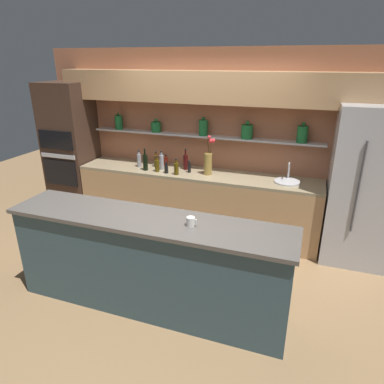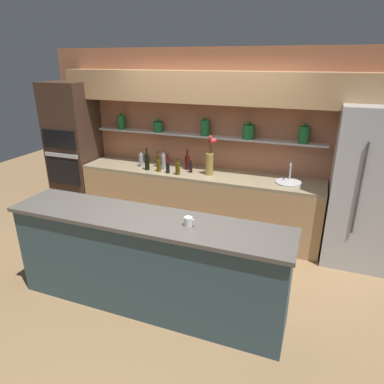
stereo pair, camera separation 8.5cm
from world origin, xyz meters
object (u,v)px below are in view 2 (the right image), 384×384
Objects in this scene: refrigerator at (372,189)px; bottle_wine_4 at (187,162)px; sink_fixture at (289,181)px; bottle_spirit_7 at (141,160)px; coffee_mug at (188,221)px; bottle_oil_2 at (159,165)px; bottle_sauce_1 at (168,168)px; bottle_wine_5 at (147,162)px; bottle_sauce_6 at (191,167)px; bottle_spirit_8 at (158,160)px; bottle_oil_0 at (178,168)px; bottle_spirit_3 at (163,162)px; flower_vase at (210,161)px; oven_tower at (74,150)px; bottle_sauce_9 at (168,161)px.

bottle_wine_4 is (-2.44, 0.13, 0.05)m from refrigerator.
bottle_spirit_7 is at bearing -179.12° from sink_fixture.
bottle_spirit_7 is 2.30m from coffee_mug.
sink_fixture is 1.45× the size of bottle_oil_2.
bottle_sauce_1 is 0.73× the size of bottle_oil_2.
sink_fixture is 1.08× the size of bottle_wine_4.
bottle_wine_5 is at bearing 128.15° from coffee_mug.
coffee_mug is at bearing -68.08° from bottle_wine_4.
refrigerator is at bearing 1.93° from bottle_wine_5.
bottle_spirit_8 is (-0.57, 0.09, 0.02)m from bottle_sauce_6.
refrigerator is at bearing -2.03° from bottle_spirit_8.
bottle_oil_0 is at bearing -13.35° from bottle_spirit_7.
refrigerator is 2.48m from bottle_oil_0.
bottle_spirit_3 is 1.57× the size of bottle_sauce_6.
bottle_sauce_1 is at bearing -166.36° from flower_vase.
bottle_spirit_8 is (-0.46, -0.03, -0.02)m from bottle_wine_4.
refrigerator is at bearing -0.48° from oven_tower.
coffee_mug is (0.66, -1.77, 0.07)m from bottle_sauce_6.
flower_vase is 1.74× the size of bottle_wine_5.
bottle_sauce_6 is (0.43, 0.00, -0.04)m from bottle_spirit_3.
sink_fixture is at bearing -5.26° from bottle_sauce_9.
flower_vase is 2.24× the size of bottle_spirit_7.
bottle_oil_2 is 0.24m from bottle_spirit_8.
sink_fixture reaches higher than bottle_oil_2.
flower_vase is 0.41m from bottle_wine_4.
bottle_sauce_9 is at bearing 59.35° from bottle_wine_5.
bottle_spirit_8 is (1.48, 0.07, -0.04)m from oven_tower.
bottle_oil_0 is 1.38× the size of bottle_sauce_9.
bottle_spirit_3 is 0.21m from bottle_sauce_9.
bottle_spirit_7 is (-0.67, 0.16, 0.02)m from bottle_oil_0.
bottle_spirit_3 is (1.61, -0.03, -0.02)m from oven_tower.
bottle_sauce_1 is 0.38m from bottle_sauce_9.
bottle_wine_4 is (0.04, 0.27, 0.02)m from bottle_oil_0.
coffee_mug reaches higher than bottle_sauce_1.
bottle_spirit_8 is at bearing 123.33° from coffee_mug.
bottle_spirit_7 is at bearing 179.73° from refrigerator.
bottle_spirit_3 is (-0.71, -0.00, -0.08)m from flower_vase.
bottle_sauce_9 is 2.27m from coffee_mug.
bottle_spirit_8 is 1.43× the size of bottle_sauce_9.
oven_tower is at bearing 178.99° from bottle_spirit_7.
bottle_oil_2 is at bearing 123.95° from coffee_mug.
bottle_sauce_9 is (0.11, 0.11, -0.03)m from bottle_spirit_8.
sink_fixture is 1.47m from bottle_wine_4.
flower_vase is at bearing 0.19° from bottle_spirit_3.
bottle_sauce_6 is at bearing -24.28° from bottle_sauce_9.
sink_fixture is (3.41, 0.01, -0.12)m from oven_tower.
flower_vase is 0.86m from bottle_spirit_8.
bottle_spirit_8 is (-2.90, 0.10, 0.03)m from refrigerator.
refrigerator is 2.64m from bottle_sauce_1.
bottle_wine_4 reaches higher than bottle_oil_2.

